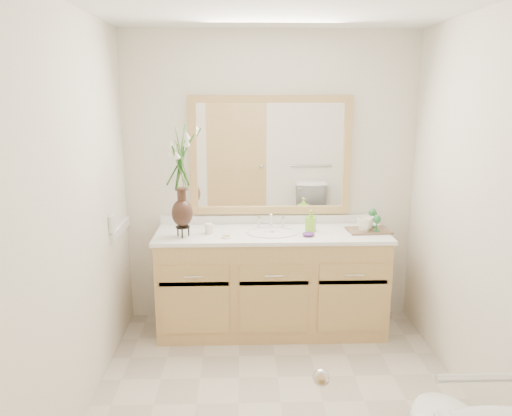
{
  "coord_description": "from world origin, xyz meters",
  "views": [
    {
      "loc": [
        -0.24,
        -2.78,
        1.92
      ],
      "look_at": [
        -0.14,
        0.65,
        1.11
      ],
      "focal_mm": 35.0,
      "sensor_mm": 36.0,
      "label": 1
    }
  ],
  "objects_px": {
    "tray": "(369,230)",
    "tumbler": "(209,229)",
    "soap_bottle": "(311,222)",
    "flower_vase": "(181,168)"
  },
  "relations": [
    {
      "from": "soap_bottle",
      "to": "tumbler",
      "type": "bearing_deg",
      "value": -157.12
    },
    {
      "from": "flower_vase",
      "to": "tumbler",
      "type": "bearing_deg",
      "value": 21.61
    },
    {
      "from": "tray",
      "to": "flower_vase",
      "type": "bearing_deg",
      "value": -179.96
    },
    {
      "from": "soap_bottle",
      "to": "tray",
      "type": "height_order",
      "value": "soap_bottle"
    },
    {
      "from": "tray",
      "to": "tumbler",
      "type": "bearing_deg",
      "value": 177.19
    },
    {
      "from": "soap_bottle",
      "to": "tray",
      "type": "distance_m",
      "value": 0.47
    },
    {
      "from": "flower_vase",
      "to": "soap_bottle",
      "type": "height_order",
      "value": "flower_vase"
    },
    {
      "from": "soap_bottle",
      "to": "tray",
      "type": "relative_size",
      "value": 0.46
    },
    {
      "from": "flower_vase",
      "to": "tumbler",
      "type": "height_order",
      "value": "flower_vase"
    },
    {
      "from": "soap_bottle",
      "to": "tray",
      "type": "xyz_separation_m",
      "value": [
        0.46,
        -0.03,
        -0.07
      ]
    }
  ]
}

